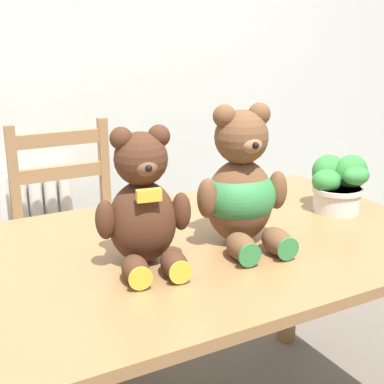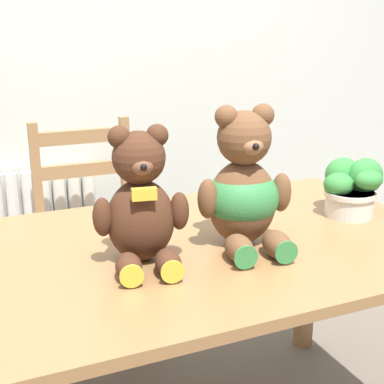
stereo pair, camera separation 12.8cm
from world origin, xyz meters
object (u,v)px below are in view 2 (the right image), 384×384
object	(u,v)px
potted_plant	(351,187)
teddy_bear_right	(244,190)
wooden_chair_behind	(93,236)
teddy_bear_left	(141,205)

from	to	relation	value
potted_plant	teddy_bear_right	bearing A→B (deg)	-169.48
wooden_chair_behind	teddy_bear_left	world-z (taller)	teddy_bear_left
teddy_bear_right	wooden_chair_behind	bearing A→B (deg)	-68.16
potted_plant	wooden_chair_behind	bearing A→B (deg)	129.41
teddy_bear_right	potted_plant	xyz separation A→B (m)	(0.45, 0.08, -0.06)
wooden_chair_behind	teddy_bear_right	distance (m)	1.05
teddy_bear_right	potted_plant	distance (m)	0.47
wooden_chair_behind	teddy_bear_right	xyz separation A→B (m)	(0.23, -0.92, 0.43)
wooden_chair_behind	teddy_bear_right	size ratio (longest dim) A/B	2.44
wooden_chair_behind	teddy_bear_left	xyz separation A→B (m)	(-0.07, -0.93, 0.43)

